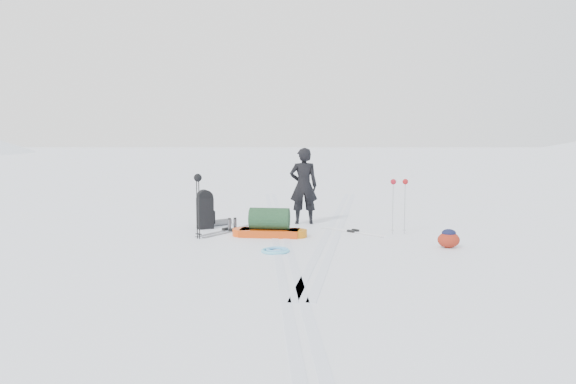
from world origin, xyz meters
The scene contains 13 objects.
ground centered at (0.00, 0.00, 0.00)m, with size 200.00×200.00×0.00m, color white.
ski_tracks centered at (0.61, 0.88, 0.00)m, with size 3.38×17.97×0.01m.
skier centered at (0.53, 1.80, 0.95)m, with size 0.69×0.45×1.90m, color black.
pulk_sled centered at (-0.23, -0.02, 0.24)m, with size 1.69×0.68×0.63m.
expedition_rucksack centered at (-1.76, 1.06, 0.43)m, with size 0.79×0.91×0.92m.
ski_poles_black centered at (-1.73, -0.32, 1.14)m, with size 0.17×0.17×1.39m.
ski_poles_silver centered at (2.63, 0.31, 1.03)m, with size 0.39×0.15×1.24m.
touring_skis_grey centered at (-1.19, 0.65, 0.02)m, with size 1.31×1.87×0.07m.
touring_skis_white centered at (1.65, 0.53, 0.01)m, with size 1.44×1.39×0.06m.
rope_coil centered at (-0.03, -1.66, 0.03)m, with size 0.65×0.65×0.07m.
small_daypack centered at (3.34, -1.21, 0.18)m, with size 0.45×0.34×0.37m.
thermos_pair centered at (-1.13, 0.72, 0.15)m, with size 0.20×0.31×0.31m.
stuff_sack centered at (-0.17, 0.81, 0.11)m, with size 0.44×0.39×0.23m.
Camera 1 is at (0.36, -12.08, 2.17)m, focal length 35.00 mm.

